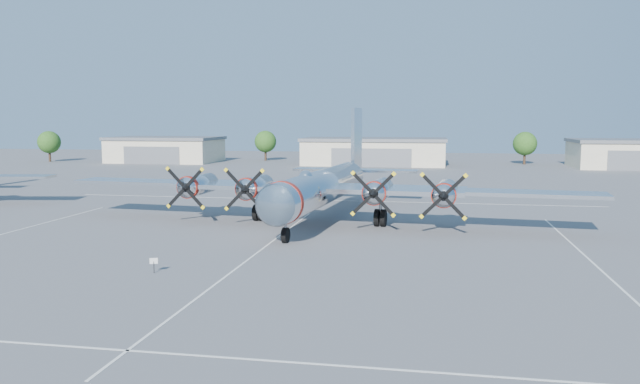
% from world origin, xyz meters
% --- Properties ---
extents(ground, '(260.00, 260.00, 0.00)m').
position_xyz_m(ground, '(0.00, 0.00, 0.00)').
color(ground, '#565659').
rests_on(ground, ground).
extents(parking_lines, '(60.00, 50.08, 0.01)m').
position_xyz_m(parking_lines, '(0.00, -1.75, 0.01)').
color(parking_lines, silver).
rests_on(parking_lines, ground).
extents(hangar_west, '(22.60, 14.60, 5.40)m').
position_xyz_m(hangar_west, '(-45.00, 81.96, 2.71)').
color(hangar_west, beige).
rests_on(hangar_west, ground).
extents(hangar_center, '(28.60, 14.60, 5.40)m').
position_xyz_m(hangar_center, '(0.00, 81.96, 2.71)').
color(hangar_center, beige).
rests_on(hangar_center, ground).
extents(hangar_east, '(20.60, 14.60, 5.40)m').
position_xyz_m(hangar_east, '(48.00, 81.96, 2.71)').
color(hangar_east, beige).
rests_on(hangar_east, ground).
extents(tree_far_west, '(4.80, 4.80, 6.64)m').
position_xyz_m(tree_far_west, '(-70.00, 78.00, 4.22)').
color(tree_far_west, '#382619').
rests_on(tree_far_west, ground).
extents(tree_west, '(4.80, 4.80, 6.64)m').
position_xyz_m(tree_west, '(-25.00, 90.00, 4.22)').
color(tree_west, '#382619').
rests_on(tree_west, ground).
extents(tree_east, '(4.80, 4.80, 6.64)m').
position_xyz_m(tree_east, '(30.00, 88.00, 4.22)').
color(tree_east, '#382619').
rests_on(tree_east, ground).
extents(main_bomber_b29, '(49.70, 36.25, 10.39)m').
position_xyz_m(main_bomber_b29, '(2.11, 11.25, 0.00)').
color(main_bomber_b29, silver).
rests_on(main_bomber_b29, ground).
extents(info_placard, '(0.46, 0.21, 0.91)m').
position_xyz_m(info_placard, '(-4.50, -10.03, 0.64)').
color(info_placard, black).
rests_on(info_placard, ground).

